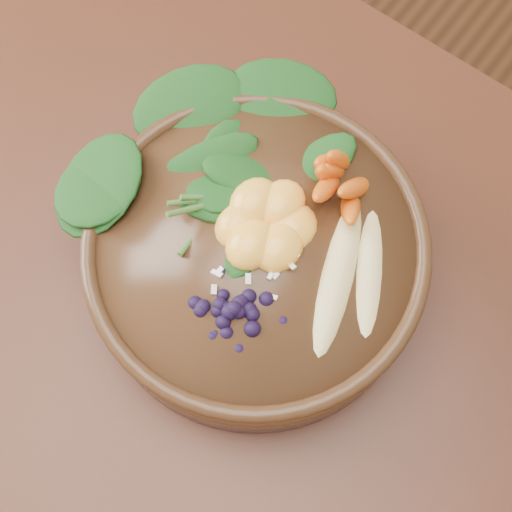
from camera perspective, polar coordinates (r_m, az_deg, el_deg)
ground at (r=1.41m, az=-10.71°, el=-10.28°), size 4.00×4.00×0.00m
dining_table at (r=0.79m, az=-18.99°, el=-1.69°), size 1.60×0.90×0.75m
stoneware_bowl at (r=0.62m, az=0.00°, el=-0.32°), size 0.36×0.36×0.08m
kale_heap at (r=0.59m, az=-1.97°, el=8.20°), size 0.23×0.21×0.04m
carrot_cluster at (r=0.57m, az=7.66°, el=7.41°), size 0.07×0.07×0.08m
banana_halves at (r=0.57m, az=7.99°, el=-0.97°), size 0.11×0.16×0.03m
mandarin_cluster at (r=0.57m, az=0.83°, el=3.04°), size 0.11×0.11×0.03m
blueberry_pile at (r=0.55m, az=-1.96°, el=-3.79°), size 0.16×0.13×0.04m
coconut_flakes at (r=0.57m, az=-0.53°, el=-0.67°), size 0.11×0.09×0.01m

